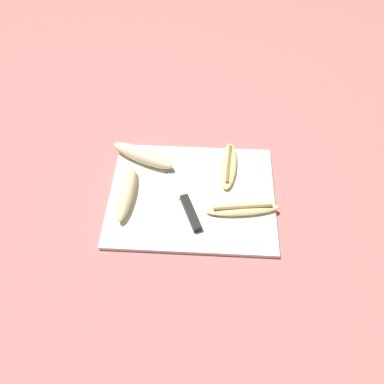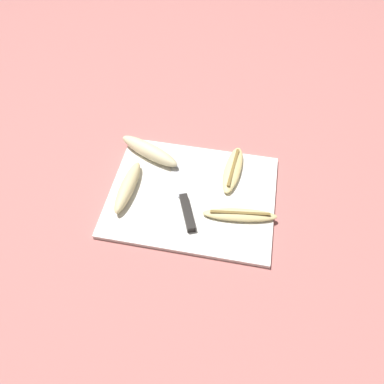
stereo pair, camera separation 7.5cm
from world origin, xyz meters
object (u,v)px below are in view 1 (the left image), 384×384
Objects in this scene: knife at (185,204)px; banana_spotted_left at (243,209)px; banana_golden_short at (228,166)px; banana_ripe_center at (127,194)px; banana_cream_curved at (143,156)px.

banana_spotted_left is at bearing -26.17° from knife.
banana_ripe_center is at bearing -156.47° from banana_golden_short.
banana_spotted_left is 1.12× the size of banana_golden_short.
banana_cream_curved is at bearing 108.07° from knife.
banana_ripe_center is (-0.02, -0.13, -0.00)m from banana_cream_curved.
banana_cream_curved is 0.30m from banana_spotted_left.
banana_spotted_left reaches higher than knife.
banana_spotted_left is 0.14m from banana_golden_short.
banana_golden_short is (-0.03, 0.14, 0.00)m from banana_spotted_left.
banana_golden_short is at bearing 27.62° from knife.
banana_cream_curved is at bearing 79.41° from banana_ripe_center.
banana_spotted_left is (0.14, -0.01, 0.00)m from knife.
knife is at bearing 176.56° from banana_spotted_left.
banana_golden_short is (0.23, -0.01, -0.01)m from banana_cream_curved.
banana_ripe_center is 1.02× the size of banana_golden_short.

